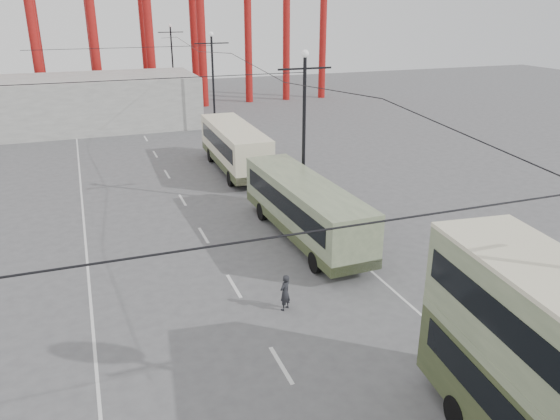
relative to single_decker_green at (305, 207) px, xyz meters
name	(u,v)px	position (x,y,z in m)	size (l,w,h in m)	color
road_markings	(192,212)	(-4.78, 5.94, -1.77)	(12.52, 120.00, 0.01)	silver
lamp_post_mid	(304,133)	(1.68, 4.23, 2.90)	(3.20, 0.44, 9.32)	black
lamp_post_far	(213,84)	(1.68, 26.23, 2.90)	(3.20, 0.44, 9.32)	black
lamp_post_distant	(173,62)	(1.68, 48.23, 2.90)	(3.20, 0.44, 9.32)	black
fairground_shed	(83,103)	(-9.92, 33.23, 0.72)	(22.00, 10.00, 5.00)	gray
single_decker_green	(305,207)	(0.00, 0.00, 0.00)	(2.92, 11.21, 3.15)	#6B7958
single_decker_cream	(235,146)	(0.01, 13.34, 0.11)	(2.94, 10.80, 3.34)	beige
pedestrian	(285,292)	(-3.50, -6.37, -1.00)	(0.56, 0.37, 1.55)	black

